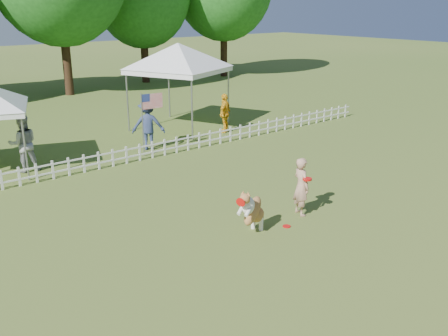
# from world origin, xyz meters

# --- Properties ---
(ground) EXTENTS (120.00, 120.00, 0.00)m
(ground) POSITION_xyz_m (0.00, 0.00, 0.00)
(ground) COLOR #32541A
(ground) RESTS_ON ground
(picket_fence) EXTENTS (22.00, 0.08, 0.60)m
(picket_fence) POSITION_xyz_m (0.00, 7.00, 0.30)
(picket_fence) COLOR white
(picket_fence) RESTS_ON ground
(handler) EXTENTS (0.49, 0.62, 1.50)m
(handler) POSITION_xyz_m (0.67, 0.46, 0.75)
(handler) COLOR tan
(handler) RESTS_ON ground
(dog) EXTENTS (1.18, 0.77, 1.16)m
(dog) POSITION_xyz_m (-1.01, 0.38, 0.58)
(dog) COLOR brown
(dog) RESTS_ON ground
(frisbee_on_turf) EXTENTS (0.25, 0.25, 0.02)m
(frisbee_on_turf) POSITION_xyz_m (-0.13, 0.13, 0.01)
(frisbee_on_turf) COLOR red
(frisbee_on_turf) RESTS_ON ground
(canopy_tent_right) EXTENTS (4.46, 4.46, 3.49)m
(canopy_tent_right) POSITION_xyz_m (3.55, 10.20, 1.75)
(canopy_tent_right) COLOR silver
(canopy_tent_right) RESTS_ON ground
(flag_pole) EXTENTS (0.86, 0.15, 2.23)m
(flag_pole) POSITION_xyz_m (0.13, 7.39, 1.11)
(flag_pole) COLOR gray
(flag_pole) RESTS_ON ground
(spectator_a) EXTENTS (1.01, 0.86, 1.83)m
(spectator_a) POSITION_xyz_m (-3.64, 8.31, 0.92)
(spectator_a) COLOR #949599
(spectator_a) RESTS_ON ground
(spectator_b) EXTENTS (1.38, 1.24, 1.86)m
(spectator_b) POSITION_xyz_m (0.74, 8.06, 0.93)
(spectator_b) COLOR navy
(spectator_b) RESTS_ON ground
(spectator_c) EXTENTS (1.02, 0.81, 1.62)m
(spectator_c) POSITION_xyz_m (4.52, 8.31, 0.81)
(spectator_c) COLOR gold
(spectator_c) RESTS_ON ground
(tree_right) EXTENTS (6.20, 6.20, 10.40)m
(tree_right) POSITION_xyz_m (9.00, 22.50, 5.20)
(tree_right) COLOR #1C5618
(tree_right) RESTS_ON ground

